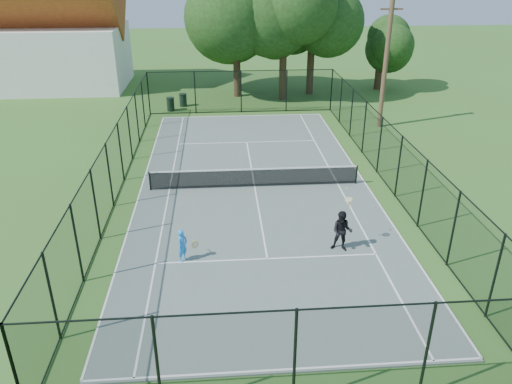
{
  "coord_description": "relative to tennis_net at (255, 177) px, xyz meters",
  "views": [
    {
      "loc": [
        -1.62,
        -21.96,
        10.23
      ],
      "look_at": [
        -0.16,
        -3.0,
        1.2
      ],
      "focal_mm": 35.0,
      "sensor_mm": 36.0,
      "label": 1
    }
  ],
  "objects": [
    {
      "name": "ground",
      "position": [
        0.0,
        0.0,
        -0.58
      ],
      "size": [
        120.0,
        120.0,
        0.0
      ],
      "primitive_type": "plane",
      "color": "#3E6422"
    },
    {
      "name": "trash_bin_right",
      "position": [
        -4.26,
        14.94,
        -0.1
      ],
      "size": [
        0.58,
        0.58,
        0.94
      ],
      "color": "black",
      "rests_on": "ground"
    },
    {
      "name": "player_black",
      "position": [
        2.85,
        -5.98,
        0.29
      ],
      "size": [
        0.95,
        1.06,
        2.33
      ],
      "color": "black",
      "rests_on": "tennis_court"
    },
    {
      "name": "tennis_net",
      "position": [
        0.0,
        0.0,
        0.0
      ],
      "size": [
        10.08,
        0.08,
        0.95
      ],
      "color": "black",
      "rests_on": "tennis_court"
    },
    {
      "name": "building",
      "position": [
        -17.0,
        22.0,
        4.35
      ],
      "size": [
        15.3,
        8.15,
        11.87
      ],
      "color": "silver",
      "rests_on": "ground"
    },
    {
      "name": "utility_pole",
      "position": [
        8.91,
        9.0,
        3.51
      ],
      "size": [
        1.4,
        0.3,
        8.06
      ],
      "color": "#4C3823",
      "rests_on": "ground"
    },
    {
      "name": "tennis_court",
      "position": [
        0.0,
        0.0,
        -0.55
      ],
      "size": [
        11.0,
        24.0,
        0.06
      ],
      "primitive_type": "cube",
      "color": "slate",
      "rests_on": "ground"
    },
    {
      "name": "tree_near_mid",
      "position": [
        3.39,
        16.38,
        4.8
      ],
      "size": [
        6.68,
        6.68,
        8.74
      ],
      "color": "#332114",
      "rests_on": "ground"
    },
    {
      "name": "trash_bin_left",
      "position": [
        -5.1,
        13.81,
        -0.09
      ],
      "size": [
        0.58,
        0.58,
        0.97
      ],
      "color": "black",
      "rests_on": "ground"
    },
    {
      "name": "tree_near_left",
      "position": [
        -0.09,
        17.6,
        5.14
      ],
      "size": [
        7.13,
        7.13,
        9.3
      ],
      "color": "#332114",
      "rests_on": "ground"
    },
    {
      "name": "player_blue",
      "position": [
        -3.09,
        -6.25,
        0.11
      ],
      "size": [
        0.84,
        0.55,
        1.26
      ],
      "color": "#1C8CF4",
      "rests_on": "tennis_court"
    },
    {
      "name": "fence",
      "position": [
        0.0,
        0.0,
        0.92
      ],
      "size": [
        13.1,
        26.1,
        3.0
      ],
      "color": "black",
      "rests_on": "ground"
    },
    {
      "name": "tree_near_right",
      "position": [
        5.81,
        17.93,
        4.72
      ],
      "size": [
        6.04,
        6.04,
        8.34
      ],
      "color": "#332114",
      "rests_on": "ground"
    },
    {
      "name": "tree_far_right",
      "position": [
        11.81,
        19.04,
        2.73
      ],
      "size": [
        4.05,
        4.05,
        5.35
      ],
      "color": "#332114",
      "rests_on": "ground"
    }
  ]
}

